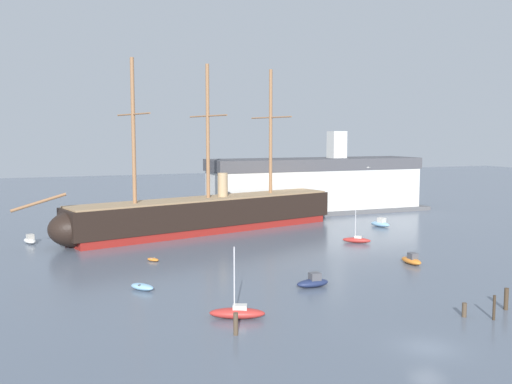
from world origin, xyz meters
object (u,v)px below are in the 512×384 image
(motorboat_far_left, at_px, (30,240))
(mooring_piling_left_pair, at_px, (494,308))
(sailboat_foreground_left, at_px, (237,312))
(motorboat_near_centre, at_px, (313,282))
(dockside_warehouse_right, at_px, (316,185))
(mooring_piling_nearest, at_px, (464,310))
(mooring_piling_right_pair, at_px, (506,299))
(tall_ship, at_px, (208,214))
(motorboat_far_right, at_px, (380,223))
(dinghy_mid_left, at_px, (142,287))
(motorboat_mid_right, at_px, (412,260))
(dinghy_alongside_bow, at_px, (153,260))
(sailboat_alongside_stern, at_px, (357,240))
(mooring_piling_midwater, at_px, (236,324))
(seagull_in_flight, at_px, (369,167))

(motorboat_far_left, relative_size, mooring_piling_left_pair, 1.64)
(sailboat_foreground_left, bearing_deg, motorboat_near_centre, 31.25)
(dockside_warehouse_right, bearing_deg, mooring_piling_nearest, -106.85)
(motorboat_near_centre, distance_m, mooring_piling_right_pair, 19.10)
(tall_ship, distance_m, motorboat_near_centre, 38.19)
(motorboat_far_right, xyz_separation_m, mooring_piling_nearest, (-22.05, -45.40, 0.07))
(dinghy_mid_left, distance_m, dockside_warehouse_right, 65.66)
(motorboat_mid_right, distance_m, motorboat_far_left, 55.90)
(sailboat_foreground_left, height_order, dinghy_alongside_bow, sailboat_foreground_left)
(sailboat_alongside_stern, bearing_deg, dockside_warehouse_right, 72.57)
(motorboat_near_centre, xyz_separation_m, mooring_piling_nearest, (8.01, -14.04, 0.09))
(tall_ship, distance_m, motorboat_far_left, 28.44)
(motorboat_mid_right, xyz_separation_m, motorboat_far_left, (-45.13, 32.98, -0.02))
(motorboat_mid_right, bearing_deg, mooring_piling_nearest, -114.66)
(sailboat_foreground_left, xyz_separation_m, dinghy_mid_left, (-6.18, 12.50, -0.20))
(motorboat_far_right, distance_m, mooring_piling_left_pair, 51.20)
(mooring_piling_right_pair, height_order, dockside_warehouse_right, dockside_warehouse_right)
(motorboat_far_right, height_order, mooring_piling_left_pair, mooring_piling_left_pair)
(mooring_piling_midwater, bearing_deg, mooring_piling_nearest, -9.19)
(motorboat_far_right, distance_m, seagull_in_flight, 40.62)
(dockside_warehouse_right, bearing_deg, dinghy_mid_left, -134.13)
(seagull_in_flight, bearing_deg, tall_ship, 100.48)
(dinghy_mid_left, height_order, mooring_piling_left_pair, mooring_piling_left_pair)
(mooring_piling_left_pair, xyz_separation_m, dockside_warehouse_right, (18.36, 68.36, 4.63))
(dockside_warehouse_right, bearing_deg, motorboat_far_left, -165.46)
(motorboat_far_right, height_order, mooring_piling_nearest, motorboat_far_right)
(sailboat_foreground_left, bearing_deg, dinghy_mid_left, 116.33)
(motorboat_mid_right, xyz_separation_m, sailboat_alongside_stern, (1.14, 14.81, -0.06))
(mooring_piling_midwater, bearing_deg, motorboat_near_centre, 39.99)
(motorboat_far_right, bearing_deg, mooring_piling_midwater, -135.51)
(mooring_piling_left_pair, relative_size, dockside_warehouse_right, 0.04)
(motorboat_mid_right, xyz_separation_m, mooring_piling_right_pair, (-3.61, -18.88, 0.52))
(sailboat_alongside_stern, relative_size, mooring_piling_right_pair, 2.67)
(motorboat_far_left, bearing_deg, mooring_piling_nearest, -55.05)
(seagull_in_flight, bearing_deg, mooring_piling_right_pair, -66.28)
(mooring_piling_left_pair, bearing_deg, dockside_warehouse_right, 74.97)
(motorboat_mid_right, xyz_separation_m, mooring_piling_midwater, (-29.50, -15.72, 0.41))
(tall_ship, distance_m, dinghy_mid_left, 36.82)
(sailboat_alongside_stern, distance_m, dockside_warehouse_right, 34.82)
(mooring_piling_right_pair, bearing_deg, mooring_piling_midwater, 173.03)
(dinghy_alongside_bow, distance_m, mooring_piling_midwater, 29.63)
(dockside_warehouse_right, bearing_deg, mooring_piling_midwater, -122.87)
(dinghy_alongside_bow, relative_size, seagull_in_flight, 1.77)
(dinghy_alongside_bow, distance_m, motorboat_far_right, 45.31)
(sailboat_foreground_left, height_order, motorboat_near_centre, sailboat_foreground_left)
(motorboat_mid_right, distance_m, dinghy_alongside_bow, 33.31)
(dinghy_alongside_bow, xyz_separation_m, motorboat_far_left, (-14.86, 19.08, 0.28))
(tall_ship, height_order, sailboat_foreground_left, tall_ship)
(mooring_piling_left_pair, relative_size, seagull_in_flight, 2.03)
(tall_ship, relative_size, motorboat_far_right, 13.60)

